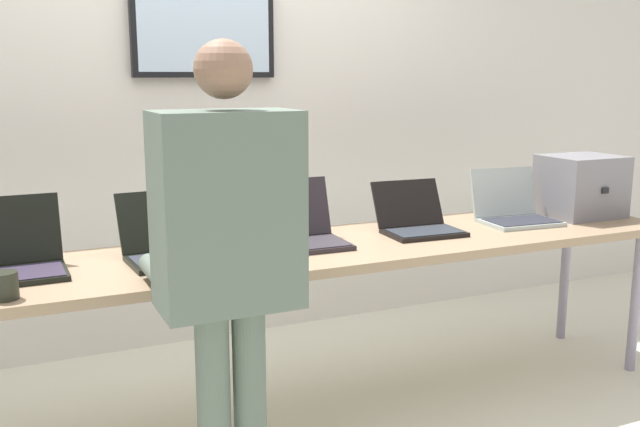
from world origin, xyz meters
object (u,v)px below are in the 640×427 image
(laptop_station_3, at_px, (302,230))
(workbench, at_px, (292,259))
(laptop_station_4, at_px, (418,221))
(laptop_station_1, at_px, (18,257))
(laptop_station_2, at_px, (169,244))
(person, at_px, (227,247))
(laptop_station_5, at_px, (514,210))
(coffee_mug, at_px, (5,286))
(equipment_box, at_px, (581,186))

(laptop_station_3, bearing_deg, workbench, -140.19)
(workbench, relative_size, laptop_station_4, 10.30)
(laptop_station_1, xyz_separation_m, laptop_station_2, (0.56, -0.02, -0.00))
(person, bearing_deg, laptop_station_5, 21.55)
(laptop_station_5, distance_m, coffee_mug, 2.37)
(equipment_box, xyz_separation_m, laptop_station_3, (-1.58, 0.02, -0.10))
(laptop_station_2, height_order, laptop_station_5, laptop_station_5)
(workbench, relative_size, laptop_station_3, 10.42)
(laptop_station_1, distance_m, laptop_station_4, 1.73)
(equipment_box, xyz_separation_m, person, (-2.12, -0.66, 0.04))
(workbench, height_order, laptop_station_4, laptop_station_4)
(workbench, distance_m, laptop_station_4, 0.67)
(laptop_station_2, relative_size, laptop_station_4, 1.06)
(workbench, distance_m, laptop_station_5, 1.23)
(laptop_station_2, relative_size, laptop_station_5, 1.00)
(laptop_station_4, bearing_deg, laptop_station_1, 179.46)
(workbench, relative_size, person, 2.35)
(equipment_box, distance_m, laptop_station_2, 2.16)
(laptop_station_3, distance_m, laptop_station_5, 1.16)
(laptop_station_1, distance_m, laptop_station_5, 2.30)
(equipment_box, height_order, laptop_station_5, equipment_box)
(equipment_box, distance_m, laptop_station_5, 0.43)
(laptop_station_3, height_order, laptop_station_5, laptop_station_3)
(laptop_station_5, bearing_deg, equipment_box, -2.03)
(workbench, xyz_separation_m, laptop_station_1, (-1.07, 0.06, 0.11))
(laptop_station_5, bearing_deg, laptop_station_4, -179.91)
(laptop_station_4, bearing_deg, equipment_box, -0.82)
(laptop_station_4, bearing_deg, laptop_station_2, -179.98)
(workbench, height_order, laptop_station_2, laptop_station_2)
(laptop_station_1, relative_size, laptop_station_4, 0.92)
(equipment_box, xyz_separation_m, laptop_station_5, (-0.42, 0.01, -0.10))
(laptop_station_1, height_order, person, person)
(workbench, distance_m, laptop_station_3, 0.14)
(laptop_station_5, bearing_deg, laptop_station_2, -179.96)
(workbench, bearing_deg, coffee_mug, -167.43)
(laptop_station_2, xyz_separation_m, coffee_mug, (-0.61, -0.30, -0.01))
(person, bearing_deg, laptop_station_4, 30.65)
(laptop_station_4, bearing_deg, person, -149.35)
(workbench, distance_m, coffee_mug, 1.15)
(laptop_station_1, relative_size, person, 0.21)
(equipment_box, relative_size, laptop_station_2, 0.99)
(laptop_station_5, distance_m, person, 1.83)
(person, height_order, coffee_mug, person)
(workbench, bearing_deg, laptop_station_2, 174.66)
(laptop_station_5, bearing_deg, workbench, -177.69)
(equipment_box, xyz_separation_m, coffee_mug, (-2.77, -0.28, -0.11))
(laptop_station_1, bearing_deg, person, -48.67)
(laptop_station_5, relative_size, person, 0.24)
(laptop_station_1, xyz_separation_m, person, (0.60, -0.69, 0.13))
(laptop_station_1, relative_size, laptop_station_2, 0.87)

